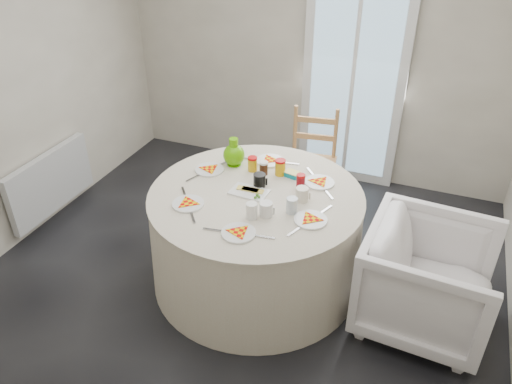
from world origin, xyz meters
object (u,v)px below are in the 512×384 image
at_px(radiator, 51,182).
at_px(green_pitcher, 234,155).
at_px(table, 256,239).
at_px(wooden_chair, 311,166).
at_px(armchair, 428,280).

xyz_separation_m(radiator, green_pitcher, (1.73, 0.25, 0.49)).
height_order(radiator, table, table).
bearing_deg(wooden_chair, radiator, -162.94).
bearing_deg(green_pitcher, armchair, -31.89).
bearing_deg(wooden_chair, armchair, -52.04).
relative_size(wooden_chair, green_pitcher, 4.41).
xyz_separation_m(radiator, wooden_chair, (2.16, 1.02, 0.09)).
bearing_deg(table, radiator, 177.55).
xyz_separation_m(table, armchair, (1.28, -0.02, 0.02)).
relative_size(wooden_chair, armchair, 1.14).
bearing_deg(armchair, radiator, 92.00).
bearing_deg(radiator, table, -2.45).
xyz_separation_m(radiator, table, (2.05, -0.09, -0.01)).
distance_m(armchair, green_pitcher, 1.71).
distance_m(table, green_pitcher, 0.68).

